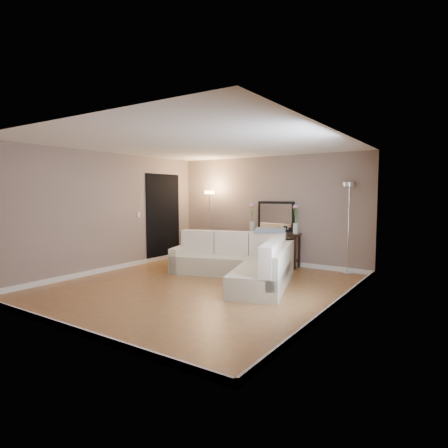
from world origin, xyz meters
The scene contains 23 objects.
floor centered at (0.00, 0.00, -0.01)m, with size 5.00×5.50×0.01m, color #9B6538.
ceiling centered at (0.00, 0.00, 2.60)m, with size 5.00×5.50×0.01m, color white.
wall_back centered at (0.00, 2.76, 1.30)m, with size 5.00×0.02×2.60m, color gray.
wall_front centered at (0.00, -2.76, 1.30)m, with size 5.00×0.02×2.60m, color gray.
wall_left centered at (-2.51, 0.00, 1.30)m, with size 0.02×5.50×2.60m, color gray.
wall_right centered at (2.51, 0.00, 1.30)m, with size 0.02×5.50×2.60m, color gray.
baseboard_back centered at (0.00, 2.73, 0.05)m, with size 5.00×0.03×0.10m, color white.
baseboard_front centered at (0.00, -2.73, 0.05)m, with size 5.00×0.03×0.10m, color white.
baseboard_left centered at (-2.48, 0.00, 0.05)m, with size 0.03×5.50×0.10m, color white.
baseboard_right centered at (2.48, 0.00, 0.05)m, with size 0.03×5.50×0.10m, color white.
doorway centered at (-2.48, 1.70, 1.10)m, with size 0.02×1.20×2.20m, color black.
switch_plate centered at (-2.48, 0.85, 1.20)m, with size 0.02×0.08×0.12m, color white.
sectional_sofa centered at (0.35, 0.95, 0.33)m, with size 3.14×2.57×0.89m.
throw_blanket centered at (0.59, 1.68, 0.94)m, with size 0.64×0.37×0.05m, color gray.
console_table centered at (0.18, 2.48, 0.45)m, with size 1.31×0.43×0.80m.
leaning_mirror centered at (0.25, 2.65, 1.17)m, with size 0.92×0.10×0.72m.
table_decor centered at (0.26, 2.45, 0.83)m, with size 0.55×0.13×0.13m.
flower_vase_left centered at (-0.28, 2.44, 1.09)m, with size 0.15×0.13×0.68m.
flower_vase_right centered at (0.81, 2.52, 1.09)m, with size 0.15×0.13×0.68m.
floor_lamp_lit centered at (-1.50, 2.38, 1.26)m, with size 0.26×0.26×1.78m.
floor_lamp_unlit centered at (1.97, 2.59, 1.37)m, with size 0.35×0.35×1.94m.
charcoal_rug centered at (-1.59, 2.04, 0.01)m, with size 1.16×0.87×0.02m, color black.
black_bag centered at (-1.78, 1.94, 0.15)m, with size 0.33×0.23×0.21m, color black.
Camera 1 is at (4.15, -5.42, 1.73)m, focal length 30.00 mm.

